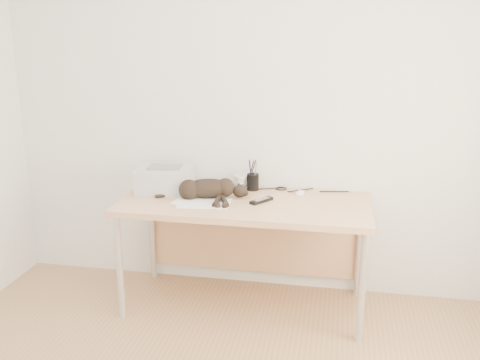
% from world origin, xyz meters
% --- Properties ---
extents(wall_back, '(3.50, 0.00, 3.50)m').
position_xyz_m(wall_back, '(0.00, 1.75, 1.30)').
color(wall_back, silver).
rests_on(wall_back, floor).
extents(desk, '(1.60, 0.70, 0.74)m').
position_xyz_m(desk, '(0.00, 1.48, 0.61)').
color(desk, tan).
rests_on(desk, floor).
extents(printer, '(0.41, 0.36, 0.18)m').
position_xyz_m(printer, '(-0.57, 1.52, 0.82)').
color(printer, '#B8B8BD').
rests_on(printer, desk).
extents(papers, '(0.38, 0.28, 0.01)m').
position_xyz_m(papers, '(-0.26, 1.31, 0.74)').
color(papers, white).
rests_on(papers, desk).
extents(cat, '(0.61, 0.30, 0.14)m').
position_xyz_m(cat, '(-0.26, 1.41, 0.80)').
color(cat, black).
rests_on(cat, desk).
extents(mug, '(0.14, 0.14, 0.10)m').
position_xyz_m(mug, '(-0.08, 1.67, 0.79)').
color(mug, white).
rests_on(mug, desk).
extents(pen_cup, '(0.08, 0.08, 0.21)m').
position_xyz_m(pen_cup, '(0.01, 1.65, 0.80)').
color(pen_cup, black).
rests_on(pen_cup, desk).
extents(remote_grey, '(0.08, 0.18, 0.02)m').
position_xyz_m(remote_grey, '(-0.10, 1.64, 0.75)').
color(remote_grey, slate).
rests_on(remote_grey, desk).
extents(remote_black, '(0.14, 0.17, 0.02)m').
position_xyz_m(remote_black, '(0.11, 1.40, 0.75)').
color(remote_black, black).
rests_on(remote_black, desk).
extents(mouse, '(0.08, 0.11, 0.03)m').
position_xyz_m(mouse, '(0.34, 1.62, 0.76)').
color(mouse, white).
rests_on(mouse, desk).
extents(cable_tangle, '(1.36, 0.08, 0.01)m').
position_xyz_m(cable_tangle, '(0.00, 1.70, 0.75)').
color(cable_tangle, black).
rests_on(cable_tangle, desk).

